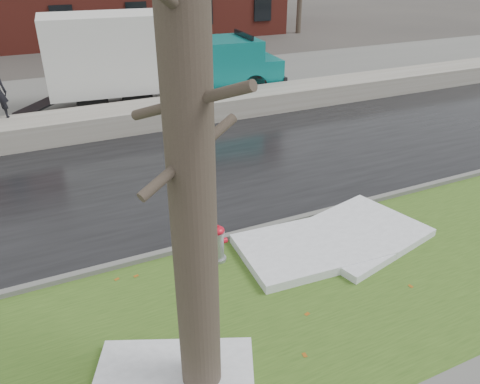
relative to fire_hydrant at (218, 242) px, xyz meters
name	(u,v)px	position (x,y,z in m)	size (l,w,h in m)	color
ground	(242,268)	(0.32, -0.40, -0.46)	(120.00, 120.00, 0.00)	#47423D
verge	(273,308)	(0.32, -1.65, -0.44)	(60.00, 4.50, 0.04)	#324F1A
road	(170,176)	(0.32, 4.10, -0.44)	(60.00, 7.00, 0.03)	black
parking_lot	(107,96)	(0.32, 12.60, -0.44)	(60.00, 9.00, 0.03)	slate
curb	(221,239)	(0.32, 0.60, -0.39)	(60.00, 0.15, 0.14)	slate
snowbank	(131,118)	(0.32, 8.30, -0.08)	(60.00, 1.60, 0.75)	#A29D94
fire_hydrant	(218,242)	(0.00, 0.00, 0.00)	(0.38, 0.33, 0.78)	#909497
tree	(190,161)	(-1.34, -2.60, 2.95)	(1.32, 1.52, 6.68)	brown
box_truck	(151,57)	(1.82, 10.71, 1.36)	(10.37, 3.12, 3.43)	black
snow_patch_near	(358,233)	(2.97, -0.50, -0.34)	(2.60, 2.00, 0.16)	white
snow_patch_side	(311,247)	(1.80, -0.51, -0.33)	(2.80, 1.80, 0.18)	white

